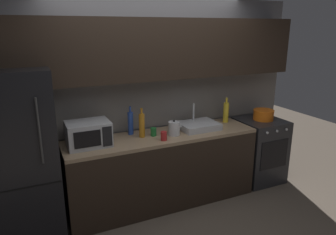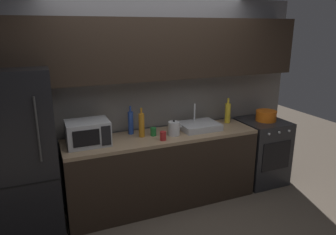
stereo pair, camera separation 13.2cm
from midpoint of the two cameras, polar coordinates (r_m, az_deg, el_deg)
back_wall at (r=3.88m, az=-3.82°, el=7.24°), size 4.08×0.44×2.50m
counter_run at (r=3.94m, az=-1.93°, el=-9.37°), size 2.34×0.60×0.90m
refrigerator at (r=3.52m, az=-26.11°, el=-6.53°), size 0.68×0.69×1.78m
oven_range at (r=4.69m, az=15.42°, el=-5.71°), size 0.60×0.62×0.90m
microwave at (r=3.52m, az=-15.32°, el=-2.88°), size 0.46×0.35×0.27m
sink_basin at (r=4.00m, az=4.61°, el=-1.47°), size 0.48×0.38×0.30m
kettle at (r=3.74m, az=0.11°, el=-1.98°), size 0.17×0.14×0.19m
wine_bottle_blue at (r=3.78m, az=-7.82°, el=-0.97°), size 0.06×0.06×0.35m
wine_bottle_amber at (r=3.67m, az=-5.81°, el=-1.40°), size 0.07×0.07×0.35m
wine_bottle_yellow at (r=4.30m, az=9.63°, el=0.97°), size 0.07×0.07×0.34m
mug_red at (r=3.58m, az=-1.83°, el=-3.39°), size 0.07×0.07×0.10m
mug_green at (r=3.73m, az=-3.67°, el=-2.62°), size 0.07×0.07×0.10m
cooking_pot at (r=4.54m, az=16.17°, el=0.48°), size 0.28×0.28×0.14m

